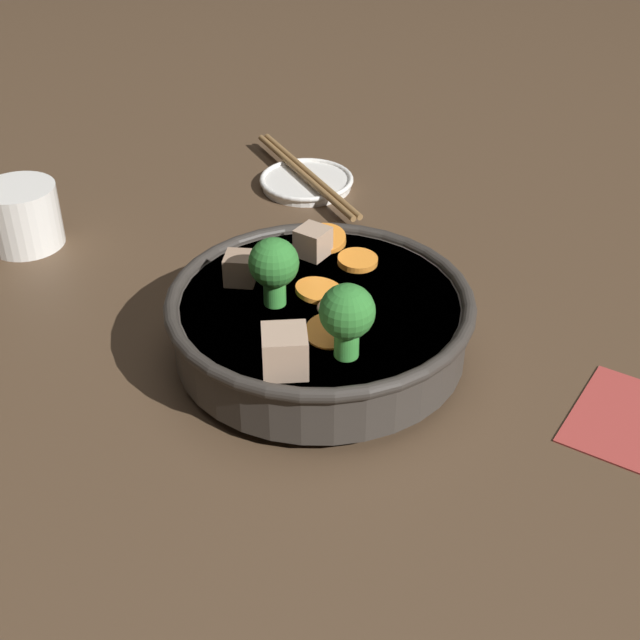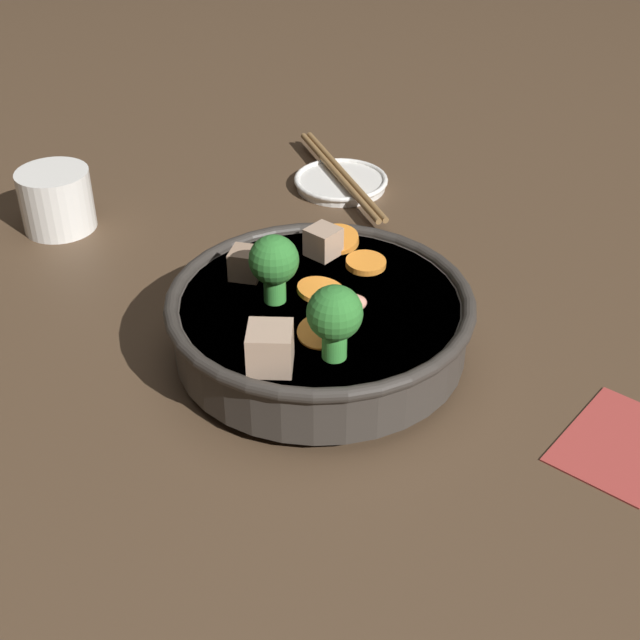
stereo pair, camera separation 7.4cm
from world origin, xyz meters
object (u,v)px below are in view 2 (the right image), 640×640
side_saucer (341,182)px  chopsticks_pair (341,174)px  stirfry_bowl (319,318)px  tea_cup (56,199)px

side_saucer → chopsticks_pair: size_ratio=0.53×
stirfry_bowl → chopsticks_pair: stirfry_bowl is taller
tea_cup → chopsticks_pair: (0.25, -0.19, -0.02)m
side_saucer → tea_cup: (-0.25, 0.19, 0.03)m
chopsticks_pair → stirfry_bowl: bearing=-148.4°
stirfry_bowl → side_saucer: 0.33m
tea_cup → chopsticks_pair: size_ratio=0.37×
side_saucer → chopsticks_pair: (0.00, 0.00, 0.01)m
side_saucer → tea_cup: bearing=143.4°
tea_cup → chopsticks_pair: bearing=-36.6°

